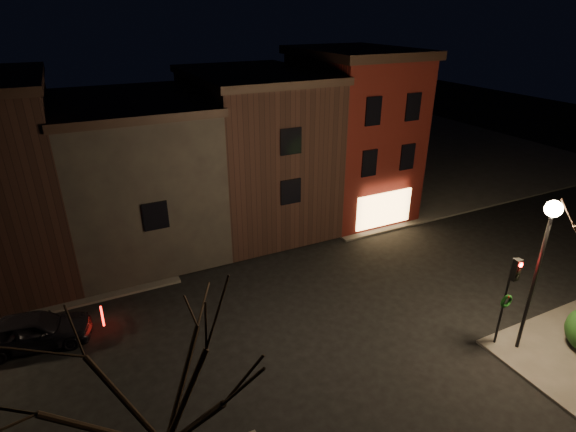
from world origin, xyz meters
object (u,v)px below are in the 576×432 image
object	(u,v)px
traffic_signal	(510,289)
bare_tree_left	(154,377)
street_lamp_near	(546,237)
parked_car_a	(33,330)

from	to	relation	value
traffic_signal	bare_tree_left	xyz separation A→B (m)	(-13.60, -1.49, 2.63)
street_lamp_near	bare_tree_left	world-z (taller)	bare_tree_left
street_lamp_near	bare_tree_left	distance (m)	14.24
bare_tree_left	street_lamp_near	bearing A→B (deg)	4.03
street_lamp_near	parked_car_a	world-z (taller)	street_lamp_near
traffic_signal	bare_tree_left	bearing A→B (deg)	-173.74
traffic_signal	bare_tree_left	distance (m)	13.93
street_lamp_near	traffic_signal	distance (m)	2.49
street_lamp_near	parked_car_a	distance (m)	20.35
traffic_signal	street_lamp_near	bearing A→B (deg)	-39.37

